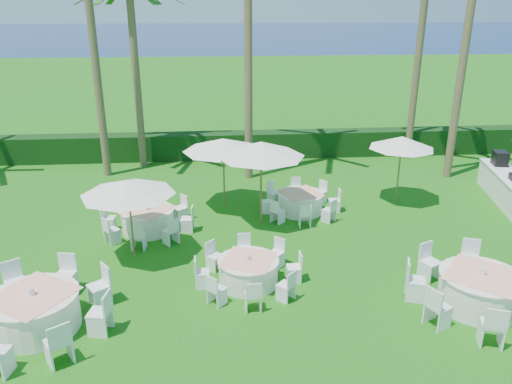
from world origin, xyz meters
TOP-DOWN VIEW (x-y plane):
  - ground at (0.00, 0.00)m, footprint 120.00×120.00m
  - hedge at (0.00, 12.00)m, footprint 34.00×1.00m
  - ocean at (0.00, 102.00)m, footprint 260.00×260.00m
  - banquet_table_a at (-6.07, -0.98)m, footprint 3.48×3.48m
  - banquet_table_b at (-1.17, 0.54)m, footprint 2.78×2.78m
  - banquet_table_c at (4.32, -0.96)m, footprint 3.42×3.42m
  - banquet_table_d at (-4.17, 4.05)m, footprint 2.95×2.95m
  - banquet_table_e at (0.96, 5.18)m, footprint 2.82×2.82m
  - umbrella_a at (-4.37, 2.25)m, footprint 2.63×2.63m
  - umbrella_b at (-0.49, 4.38)m, footprint 2.82×2.82m
  - umbrella_c at (-1.67, 5.84)m, footprint 2.82×2.82m
  - umbrella_d at (4.67, 5.86)m, footprint 2.34×2.34m
  - buffet_table at (8.74, 5.53)m, footprint 1.79×4.49m
  - palm_a at (-6.58, 9.86)m, footprint 4.11×4.40m
  - palm_b at (-5.22, 11.10)m, footprint 4.41×4.07m
  - palm_c at (-0.57, 9.06)m, footprint 4.18×4.39m
  - palm_d at (7.15, 11.30)m, footprint 4.37×4.25m
  - palm_e at (7.81, 8.47)m, footprint 4.33×4.31m

SIDE VIEW (x-z plane):
  - ground at x=0.00m, z-range 0.00..0.00m
  - ocean at x=0.00m, z-range 0.00..0.00m
  - banquet_table_b at x=-1.17m, z-range -0.06..0.80m
  - banquet_table_e at x=0.96m, z-range -0.06..0.81m
  - banquet_table_d at x=-4.17m, z-range -0.06..0.84m
  - banquet_table_c at x=4.32m, z-range -0.06..0.98m
  - banquet_table_a at x=-6.07m, z-range -0.06..0.98m
  - buffet_table at x=8.74m, z-range -0.23..1.33m
  - hedge at x=0.00m, z-range 0.00..1.20m
  - umbrella_a at x=-4.37m, z-range 0.98..3.35m
  - umbrella_d at x=4.67m, z-range 1.02..3.50m
  - umbrella_c at x=-1.67m, z-range 1.05..3.60m
  - umbrella_b at x=-0.49m, z-range 1.15..3.96m
  - palm_b at x=-5.22m, z-range 0.44..8.28m
  - palm_d at x=7.15m, z-range 0.45..8.98m
  - palm_e at x=7.81m, z-range 0.46..9.98m
  - palm_a at x=-6.58m, z-range 0.48..11.21m
  - palm_c at x=-0.57m, z-range 0.49..12.75m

